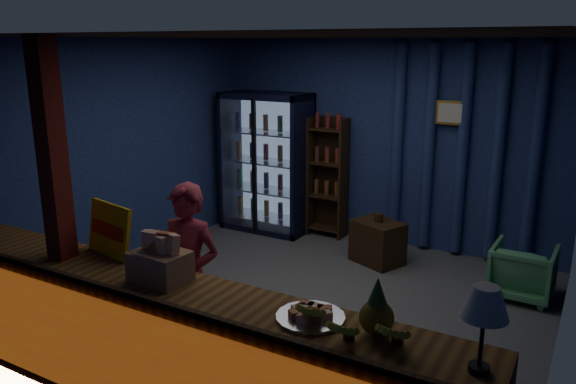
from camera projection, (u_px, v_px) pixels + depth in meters
The scene contains 18 objects.
ground at pixel (301, 304), 5.64m from camera, with size 4.60×4.60×0.00m, color #515154.
room_walls at pixel (302, 150), 5.24m from camera, with size 4.60×4.60×4.60m.
counter at pixel (171, 348), 3.92m from camera, with size 4.40×0.57×0.99m.
support_post at pixel (59, 213), 4.22m from camera, with size 0.16×0.16×2.60m, color maroon.
beverage_cooler at pixel (269, 163), 7.75m from camera, with size 1.20×0.62×1.90m.
bottle_shelf at pixel (329, 178), 7.50m from camera, with size 0.50×0.28×1.60m.
curtain_folds at pixel (462, 151), 6.62m from camera, with size 1.74×0.14×2.50m.
framed_picture at pixel (451, 113), 6.54m from camera, with size 0.36×0.04×0.28m.
shopkeeper at pixel (189, 276), 4.45m from camera, with size 0.55×0.36×1.50m, color maroon.
green_chair at pixel (523, 271), 5.74m from camera, with size 0.60×0.61×0.56m, color #56AC6A.
side_table at pixel (378, 242), 6.64m from camera, with size 0.68×0.60×0.61m.
yellow_sign at pixel (109, 230), 4.30m from camera, with size 0.52×0.20×0.41m.
snack_box_left at pixel (155, 264), 3.86m from camera, with size 0.32×0.27×0.33m.
snack_box_centre at pixel (164, 264), 3.84m from camera, with size 0.35×0.29×0.35m.
pastry_tray at pixel (310, 315), 3.33m from camera, with size 0.42×0.42×0.07m.
banana_bunches at pixel (352, 325), 3.11m from camera, with size 0.71×0.28×0.15m.
table_lamp at pixel (485, 306), 2.71m from camera, with size 0.24×0.24×0.46m.
pineapple at pixel (377, 312), 3.12m from camera, with size 0.20×0.20×0.34m.
Camera 1 is at (2.45, -4.54, 2.54)m, focal length 35.00 mm.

